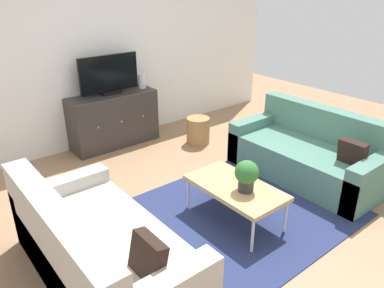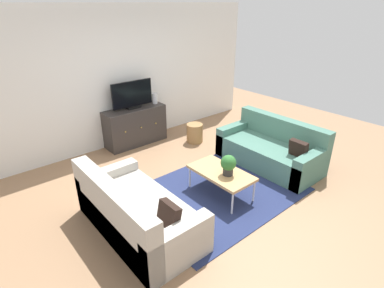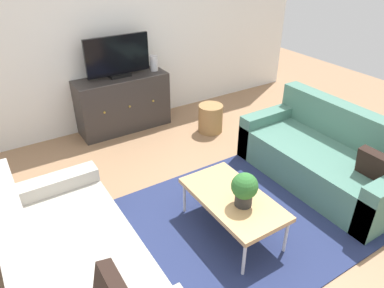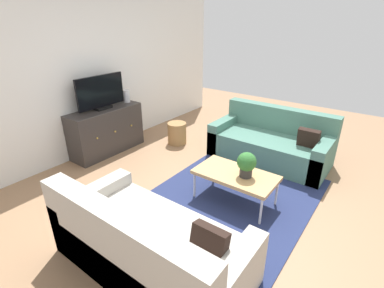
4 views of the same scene
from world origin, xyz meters
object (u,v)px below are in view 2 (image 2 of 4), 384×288
(couch_left_side, at_px, (133,215))
(tv_console, at_px, (135,126))
(coffee_table, at_px, (221,173))
(couch_right_side, at_px, (272,150))
(wicker_basket, at_px, (195,133))
(glass_vase, at_px, (155,98))
(potted_plant, at_px, (228,164))
(flat_screen_tv, at_px, (132,95))

(couch_left_side, relative_size, tv_console, 1.45)
(coffee_table, distance_m, tv_console, 2.48)
(tv_console, bearing_deg, couch_right_side, -59.07)
(couch_left_side, bearing_deg, tv_console, 58.54)
(tv_console, bearing_deg, coffee_table, -89.93)
(wicker_basket, bearing_deg, tv_console, 142.81)
(couch_right_side, height_order, glass_vase, glass_vase)
(couch_left_side, relative_size, glass_vase, 8.58)
(tv_console, bearing_deg, couch_left_side, -121.46)
(wicker_basket, bearing_deg, glass_vase, 122.18)
(tv_console, bearing_deg, potted_plant, -89.75)
(coffee_table, bearing_deg, couch_left_side, 175.99)
(couch_right_side, relative_size, coffee_table, 1.83)
(couch_right_side, height_order, potted_plant, couch_right_side)
(coffee_table, bearing_deg, tv_console, 90.07)
(couch_left_side, distance_m, coffee_table, 1.46)
(potted_plant, relative_size, tv_console, 0.25)
(couch_right_side, relative_size, tv_console, 1.45)
(couch_left_side, xyz_separation_m, glass_vase, (1.96, 2.37, 0.60))
(couch_left_side, height_order, flat_screen_tv, flat_screen_tv)
(flat_screen_tv, height_order, wicker_basket, flat_screen_tv)
(wicker_basket, bearing_deg, couch_right_side, -74.72)
(potted_plant, bearing_deg, glass_vase, 79.15)
(tv_console, bearing_deg, wicker_basket, -37.19)
(potted_plant, bearing_deg, couch_left_side, 171.11)
(potted_plant, height_order, wicker_basket, potted_plant)
(couch_right_side, xyz_separation_m, flat_screen_tv, (-1.42, 2.39, 0.76))
(couch_left_side, bearing_deg, flat_screen_tv, 58.75)
(flat_screen_tv, bearing_deg, potted_plant, -89.76)
(potted_plant, xyz_separation_m, glass_vase, (0.50, 2.60, 0.30))
(coffee_table, distance_m, flat_screen_tv, 2.58)
(couch_left_side, relative_size, potted_plant, 5.85)
(coffee_table, bearing_deg, wicker_basket, 60.70)
(potted_plant, bearing_deg, couch_right_side, 9.21)
(coffee_table, xyz_separation_m, glass_vase, (0.51, 2.48, 0.50))
(glass_vase, bearing_deg, potted_plant, -100.85)
(coffee_table, bearing_deg, flat_screen_tv, 90.07)
(potted_plant, distance_m, tv_console, 2.61)
(couch_left_side, bearing_deg, coffee_table, -4.01)
(flat_screen_tv, bearing_deg, glass_vase, -2.24)
(tv_console, xyz_separation_m, flat_screen_tv, (-0.00, 0.02, 0.65))
(couch_right_side, height_order, tv_console, couch_right_side)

